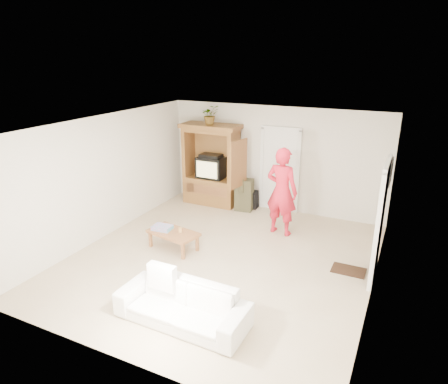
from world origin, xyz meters
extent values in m
plane|color=tan|center=(0.00, 0.00, 0.00)|extent=(6.00, 6.00, 0.00)
plane|color=white|center=(0.00, 0.00, 2.60)|extent=(6.00, 6.00, 0.00)
plane|color=silver|center=(0.00, 3.00, 1.30)|extent=(5.50, 0.00, 5.50)
plane|color=silver|center=(0.00, -3.00, 1.30)|extent=(5.50, 0.00, 5.50)
plane|color=silver|center=(-2.75, 0.00, 1.30)|extent=(0.00, 6.00, 6.00)
plane|color=silver|center=(2.75, 0.00, 1.30)|extent=(0.00, 6.00, 6.00)
cube|color=brown|center=(-1.60, 2.65, 0.35)|extent=(1.40, 0.60, 0.70)
cube|color=brown|center=(-2.25, 2.65, 1.30)|extent=(0.10, 0.60, 1.20)
cube|color=brown|center=(-0.95, 2.65, 1.30)|extent=(0.10, 0.60, 1.20)
cube|color=brown|center=(-1.60, 2.92, 1.30)|extent=(1.40, 0.06, 1.20)
cube|color=brown|center=(-1.60, 2.65, 1.95)|extent=(1.40, 0.60, 0.10)
cube|color=brown|center=(-1.60, 2.65, 2.05)|extent=(1.52, 0.68, 0.10)
cube|color=brown|center=(-0.62, 2.18, 1.30)|extent=(0.16, 0.67, 1.15)
cube|color=black|center=(-1.60, 2.68, 0.97)|extent=(0.70, 0.52, 0.55)
cube|color=tan|center=(-1.60, 2.41, 0.98)|extent=(0.58, 0.02, 0.42)
cube|color=black|center=(-1.60, 2.65, 1.29)|extent=(0.55, 0.35, 0.08)
cube|color=#956233|center=(-1.60, 2.37, 0.45)|extent=(1.19, 0.03, 0.25)
cube|color=white|center=(0.15, 2.97, 1.02)|extent=(0.85, 0.05, 2.04)
cube|color=black|center=(2.73, 0.60, 1.02)|extent=(0.05, 0.90, 2.04)
cube|color=black|center=(2.73, 1.90, 1.60)|extent=(0.03, 0.60, 0.48)
cube|color=#382316|center=(2.30, 0.60, 0.01)|extent=(0.60, 0.40, 0.02)
imported|color=#4C7238|center=(-1.60, 2.63, 2.34)|extent=(0.56, 0.56, 0.47)
imported|color=red|center=(0.64, 1.63, 0.97)|extent=(0.77, 0.56, 1.94)
imported|color=white|center=(0.32, -1.97, 0.29)|extent=(2.00, 0.82, 0.58)
cube|color=#956233|center=(-1.07, -0.04, 0.35)|extent=(1.11, 0.74, 0.06)
cube|color=#956233|center=(-1.54, -0.17, 0.16)|extent=(0.06, 0.06, 0.32)
cube|color=#956233|center=(-1.47, 0.25, 0.16)|extent=(0.06, 0.06, 0.32)
cube|color=#956233|center=(-0.67, -0.34, 0.16)|extent=(0.06, 0.06, 0.32)
cube|color=#956233|center=(-0.59, 0.08, 0.16)|extent=(0.06, 0.06, 0.32)
cube|color=#E14B99|center=(-1.33, -0.04, 0.42)|extent=(0.40, 0.31, 0.08)
cylinder|color=tan|center=(-0.93, 0.00, 0.43)|extent=(0.08, 0.08, 0.10)
camera|label=1|loc=(3.03, -6.20, 3.78)|focal=32.00mm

